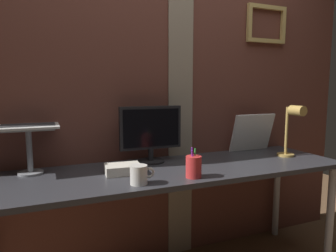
{
  "coord_description": "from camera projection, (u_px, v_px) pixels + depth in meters",
  "views": [
    {
      "loc": [
        -0.72,
        -1.67,
        1.25
      ],
      "look_at": [
        0.01,
        0.11,
        1.0
      ],
      "focal_mm": 32.56,
      "sensor_mm": 36.0,
      "label": 1
    }
  ],
  "objects": [
    {
      "name": "laptop",
      "position": [
        28.0,
        115.0,
        1.78
      ],
      "size": [
        0.33,
        0.3,
        0.24
      ],
      "color": "silver",
      "rests_on": "laptop_stand"
    },
    {
      "name": "laptop_stand",
      "position": [
        29.0,
        143.0,
        1.73
      ],
      "size": [
        0.28,
        0.22,
        0.27
      ],
      "color": "gray",
      "rests_on": "desk"
    },
    {
      "name": "brick_wall_back",
      "position": [
        153.0,
        86.0,
        2.16
      ],
      "size": [
        3.31,
        0.16,
        2.52
      ],
      "color": "brown",
      "rests_on": "ground_plane"
    },
    {
      "name": "pen_cup",
      "position": [
        194.0,
        167.0,
        1.68
      ],
      "size": [
        0.09,
        0.09,
        0.17
      ],
      "color": "red",
      "rests_on": "desk"
    },
    {
      "name": "coffee_mug",
      "position": [
        139.0,
        175.0,
        1.56
      ],
      "size": [
        0.13,
        0.09,
        0.1
      ],
      "color": "silver",
      "rests_on": "desk"
    },
    {
      "name": "desk_lamp",
      "position": [
        292.0,
        125.0,
        2.13
      ],
      "size": [
        0.12,
        0.2,
        0.37
      ],
      "color": "tan",
      "rests_on": "desk"
    },
    {
      "name": "desk",
      "position": [
        174.0,
        179.0,
        1.89
      ],
      "size": [
        2.23,
        0.64,
        0.75
      ],
      "color": "#333338",
      "rests_on": "ground_plane"
    },
    {
      "name": "monitor",
      "position": [
        151.0,
        131.0,
        2.0
      ],
      "size": [
        0.42,
        0.18,
        0.37
      ],
      "color": "black",
      "rests_on": "desk"
    },
    {
      "name": "paper_clutter_stack",
      "position": [
        123.0,
        169.0,
        1.75
      ],
      "size": [
        0.21,
        0.15,
        0.05
      ],
      "primitive_type": "cube",
      "rotation": [
        0.0,
        0.0,
        -0.08
      ],
      "color": "silver",
      "rests_on": "desk"
    },
    {
      "name": "whiteboard_panel",
      "position": [
        252.0,
        133.0,
        2.37
      ],
      "size": [
        0.36,
        0.1,
        0.29
      ],
      "primitive_type": "cube",
      "rotation": [
        0.27,
        0.0,
        0.0
      ],
      "color": "white",
      "rests_on": "desk"
    }
  ]
}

